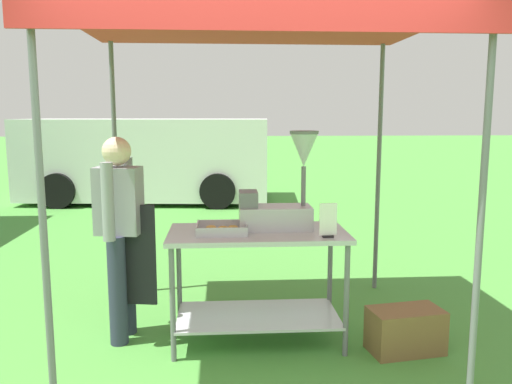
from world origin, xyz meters
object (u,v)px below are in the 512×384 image
donut_cart (258,263)px  menu_sign (328,223)px  vendor (120,228)px  donut_tray (222,230)px  van_white (147,159)px  supply_crate (405,330)px  stall_canopy (257,29)px  donut_fryer (281,197)px

donut_cart → menu_sign: bearing=-24.5°
vendor → donut_tray: bearing=-11.6°
vendor → van_white: (-0.76, 6.76, -0.03)m
supply_crate → vendor: bearing=170.0°
stall_canopy → vendor: 1.84m
donut_fryer → supply_crate: size_ratio=1.31×
stall_canopy → donut_fryer: (0.19, -0.02, -1.26)m
menu_sign → vendor: size_ratio=0.16×
donut_fryer → van_white: 7.10m
stall_canopy → donut_cart: size_ratio=2.05×
vendor → supply_crate: bearing=-10.0°
van_white → donut_tray: bearing=-77.4°
donut_fryer → van_white: (-2.01, 6.81, -0.27)m
stall_canopy → menu_sign: 1.53m
vendor → van_white: bearing=96.4°
stall_canopy → van_white: 7.20m
supply_crate → menu_sign: bearing=177.5°
donut_cart → van_white: bearing=104.8°
donut_tray → supply_crate: donut_tray is taller
supply_crate → van_white: (-2.92, 7.14, 0.71)m
donut_fryer → van_white: size_ratio=0.15×
van_white → donut_cart: bearing=-75.2°
donut_tray → van_white: van_white is taller
menu_sign → van_white: (-2.32, 7.12, -0.12)m
donut_cart → donut_fryer: donut_fryer is taller
stall_canopy → van_white: stall_canopy is taller
supply_crate → donut_tray: bearing=171.0°
donut_fryer → vendor: 1.27m
vendor → van_white: 6.80m
donut_fryer → van_white: bearing=106.4°
menu_sign → supply_crate: menu_sign is taller
donut_cart → van_white: size_ratio=0.27×
donut_tray → van_white: 7.10m
donut_fryer → menu_sign: size_ratio=3.03×
supply_crate → donut_cart: bearing=167.1°
stall_canopy → van_white: (-1.82, 6.79, -1.53)m
stall_canopy → donut_cart: (0.00, -0.10, -1.77)m
stall_canopy → supply_crate: size_ratio=4.79×
donut_tray → menu_sign: (0.77, -0.19, 0.09)m
menu_sign → vendor: vendor is taller
donut_tray → supply_crate: size_ratio=0.65×
stall_canopy → vendor: bearing=178.4°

